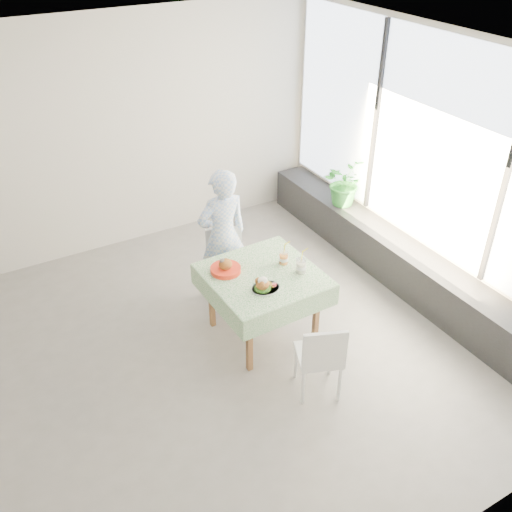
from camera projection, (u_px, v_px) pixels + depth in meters
floor at (177, 368)px, 5.45m from camera, size 6.00×6.00×0.00m
ceiling at (147, 71)px, 3.92m from camera, size 6.00×6.00×0.00m
wall_back at (81, 144)px, 6.50m from camera, size 6.00×0.02×2.80m
wall_front at (354, 470)px, 2.87m from camera, size 6.00×0.02×2.80m
wall_right at (433, 168)px, 5.94m from camera, size 0.02×5.00×2.80m
window_pane at (435, 146)px, 5.79m from camera, size 0.01×4.80×2.18m
window_ledge at (403, 265)px, 6.48m from camera, size 0.40×4.80×0.50m
cafe_table at (263, 297)px, 5.63m from camera, size 1.06×1.06×0.74m
chair_far at (227, 280)px, 6.23m from camera, size 0.49×0.49×0.82m
chair_near at (318, 369)px, 5.09m from camera, size 0.50×0.50×0.81m
diner at (223, 237)px, 6.01m from camera, size 0.56×0.38×1.53m
main_dish at (264, 286)px, 5.24m from camera, size 0.28×0.28×0.14m
juice_cup_orange at (284, 258)px, 5.59m from camera, size 0.10×0.10×0.28m
juice_cup_lemonade at (301, 266)px, 5.46m from camera, size 0.10×0.10×0.29m
second_dish at (226, 268)px, 5.49m from camera, size 0.30×0.30×0.14m
potted_plant at (343, 182)px, 7.05m from camera, size 0.70×0.70×0.59m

